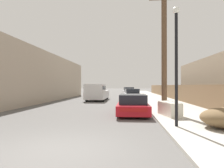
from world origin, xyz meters
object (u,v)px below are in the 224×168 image
at_px(discarded_fridge, 169,109).
at_px(pickup_truck, 97,92).
at_px(parked_sports_car_red, 133,105).
at_px(car_parked_far, 128,92).
at_px(utility_pole, 164,47).
at_px(car_parked_mid, 132,95).
at_px(street_lamp, 176,57).

xyz_separation_m(discarded_fridge, pickup_truck, (-5.68, 11.77, 0.44)).
relative_size(parked_sports_car_red, pickup_truck, 0.82).
xyz_separation_m(discarded_fridge, car_parked_far, (-2.02, 21.30, 0.19)).
bearing_deg(utility_pole, car_parked_mid, 98.39).
xyz_separation_m(car_parked_far, utility_pole, (2.04, -19.72, 3.37)).
relative_size(parked_sports_car_red, street_lamp, 0.99).
distance_m(car_parked_mid, utility_pole, 12.14).
distance_m(parked_sports_car_red, street_lamp, 4.94).
bearing_deg(car_parked_mid, discarded_fridge, -87.68).
height_order(pickup_truck, street_lamp, street_lamp).
distance_m(discarded_fridge, pickup_truck, 13.08).
distance_m(parked_sports_car_red, car_parked_far, 20.00).
xyz_separation_m(discarded_fridge, utility_pole, (0.02, 1.58, 3.56)).
xyz_separation_m(car_parked_mid, pickup_truck, (-4.01, -1.34, 0.30)).
relative_size(discarded_fridge, utility_pole, 0.25).
height_order(discarded_fridge, utility_pole, utility_pole).
bearing_deg(street_lamp, car_parked_mid, 94.94).
height_order(pickup_truck, utility_pole, utility_pole).
relative_size(parked_sports_car_red, car_parked_mid, 1.11).
distance_m(parked_sports_car_red, pickup_truck, 11.14).
relative_size(pickup_truck, street_lamp, 1.20).
bearing_deg(car_parked_mid, utility_pole, -86.59).
bearing_deg(street_lamp, pickup_truck, 110.29).
bearing_deg(car_parked_far, discarded_fridge, -89.01).
distance_m(car_parked_mid, car_parked_far, 8.20).
relative_size(car_parked_mid, street_lamp, 0.89).
bearing_deg(utility_pole, pickup_truck, 119.25).
xyz_separation_m(parked_sports_car_red, pickup_truck, (-3.78, 10.47, 0.38)).
height_order(car_parked_far, pickup_truck, pickup_truck).
height_order(discarded_fridge, street_lamp, street_lamp).
relative_size(parked_sports_car_red, utility_pole, 0.60).
bearing_deg(parked_sports_car_red, pickup_truck, 110.29).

